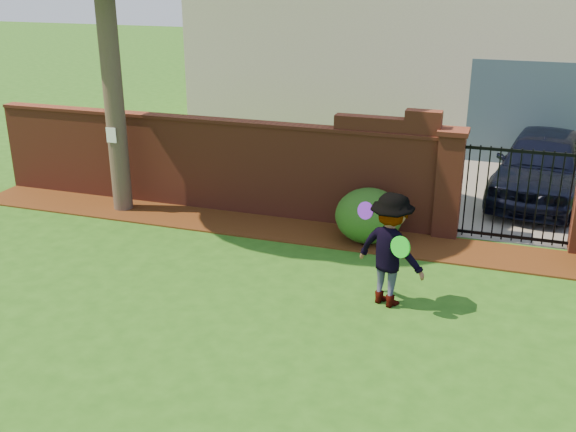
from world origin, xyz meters
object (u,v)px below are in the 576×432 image
(car, at_px, (540,168))
(frisbee_purple, at_px, (366,211))
(man, at_px, (389,250))
(frisbee_green, at_px, (400,247))

(car, height_order, frisbee_purple, frisbee_purple)
(car, relative_size, frisbee_purple, 16.84)
(man, xyz_separation_m, frisbee_purple, (-0.35, 0.04, 0.52))
(car, bearing_deg, man, -102.51)
(frisbee_purple, bearing_deg, man, -6.16)
(car, xyz_separation_m, frisbee_purple, (-2.38, -5.13, 0.63))
(car, distance_m, man, 5.56)
(frisbee_purple, distance_m, frisbee_green, 0.70)
(car, distance_m, frisbee_purple, 5.69)
(car, bearing_deg, frisbee_green, -99.83)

